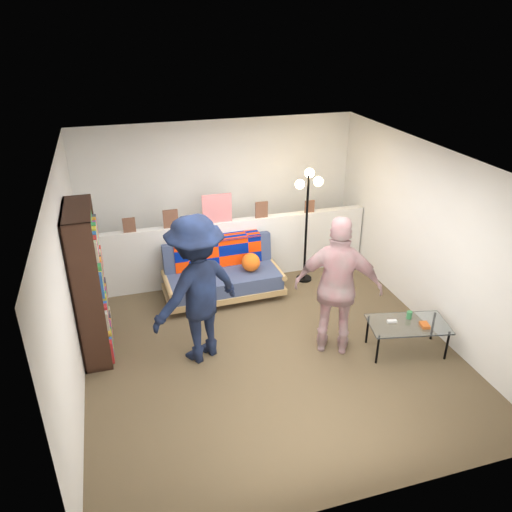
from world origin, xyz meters
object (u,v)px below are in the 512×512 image
at_px(bookshelf, 89,288).
at_px(person_left, 197,290).
at_px(floor_lamp, 308,204).
at_px(person_right, 338,287).
at_px(futon_sofa, 223,275).
at_px(coffee_table, 409,325).

height_order(bookshelf, person_left, bookshelf).
height_order(floor_lamp, person_right, floor_lamp).
xyz_separation_m(person_left, person_right, (1.65, -0.37, -0.03)).
distance_m(person_left, person_right, 1.69).
relative_size(futon_sofa, floor_lamp, 0.98).
xyz_separation_m(futon_sofa, person_left, (-0.62, -1.35, 0.58)).
bearing_deg(floor_lamp, person_right, -100.31).
distance_m(bookshelf, person_left, 1.32).
xyz_separation_m(bookshelf, person_left, (1.22, -0.48, 0.04)).
bearing_deg(futon_sofa, coffee_table, -46.90).
distance_m(bookshelf, person_right, 2.99).
xyz_separation_m(coffee_table, floor_lamp, (-0.52, 2.15, 0.90)).
relative_size(bookshelf, person_right, 1.06).
relative_size(floor_lamp, person_right, 1.00).
bearing_deg(bookshelf, person_right, -16.39).
relative_size(coffee_table, person_left, 0.57).
distance_m(coffee_table, floor_lamp, 2.39).
xyz_separation_m(floor_lamp, person_right, (-0.34, -1.85, -0.38)).
height_order(coffee_table, floor_lamp, floor_lamp).
height_order(floor_lamp, person_left, person_left).
bearing_deg(bookshelf, futon_sofa, 25.26).
relative_size(futon_sofa, coffee_table, 1.68).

